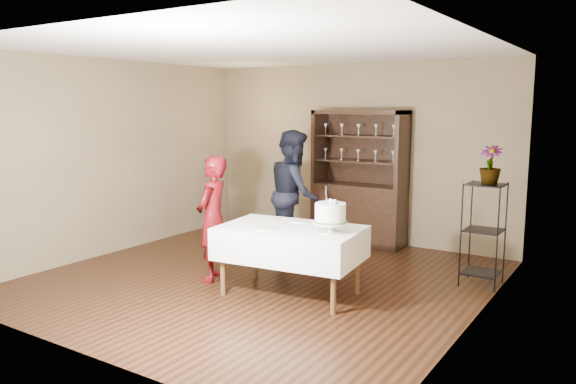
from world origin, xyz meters
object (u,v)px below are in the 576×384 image
(man, at_px, (294,193))
(cake_table, at_px, (290,243))
(china_hutch, at_px, (359,200))
(plant_etagere, at_px, (483,230))
(woman, at_px, (213,218))
(cake, at_px, (330,214))
(potted_plant, at_px, (490,165))

(man, bearing_deg, cake_table, 177.42)
(man, bearing_deg, china_hutch, -54.77)
(china_hutch, relative_size, cake_table, 1.24)
(plant_etagere, relative_size, cake_table, 0.74)
(china_hutch, distance_m, woman, 2.66)
(cake, bearing_deg, cake_table, 178.28)
(cake, relative_size, potted_plant, 1.13)
(cake_table, relative_size, man, 0.93)
(cake, distance_m, potted_plant, 1.99)
(man, distance_m, cake, 1.96)
(china_hutch, bearing_deg, potted_plant, -26.29)
(cake_table, distance_m, cake, 0.62)
(plant_etagere, xyz_separation_m, cake_table, (-1.69, -1.48, -0.07))
(cake, bearing_deg, plant_etagere, 51.56)
(china_hutch, relative_size, woman, 1.34)
(potted_plant, bearing_deg, plant_etagere, -166.89)
(plant_etagere, relative_size, man, 0.69)
(woman, xyz_separation_m, cake, (1.57, 0.02, 0.21))
(woman, bearing_deg, china_hutch, 151.35)
(potted_plant, bearing_deg, cake, -129.07)
(plant_etagere, xyz_separation_m, woman, (-2.76, -1.51, 0.09))
(plant_etagere, bearing_deg, potted_plant, 13.11)
(man, height_order, cake, man)
(plant_etagere, relative_size, cake, 2.43)
(woman, height_order, man, man)
(man, bearing_deg, plant_etagere, -121.63)
(cake_table, bearing_deg, potted_plant, 40.91)
(woman, bearing_deg, cake_table, 77.91)
(plant_etagere, distance_m, man, 2.53)
(potted_plant, bearing_deg, man, -178.24)
(cake_table, height_order, man, man)
(plant_etagere, distance_m, cake, 1.94)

